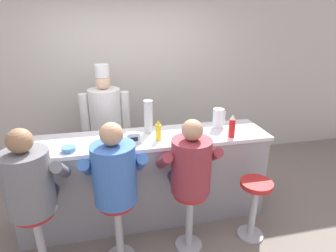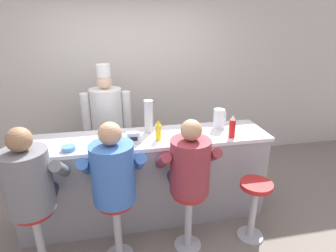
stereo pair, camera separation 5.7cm
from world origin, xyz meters
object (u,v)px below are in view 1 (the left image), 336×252
(coffee_mug_white, at_px, (116,143))
(diner_seated_grey, at_px, (30,185))
(mustard_bottle_yellow, at_px, (158,131))
(napkin_dispenser_chrome, at_px, (134,138))
(empty_stool_round, at_px, (254,200))
(ketchup_bottle_red, at_px, (232,127))
(hot_sauce_bottle_orange, at_px, (189,131))
(diner_seated_blue, at_px, (115,176))
(cup_stack_steel, at_px, (148,117))
(cereal_bowl, at_px, (69,149))
(cook_in_whites_near, at_px, (106,121))
(breakfast_plate, at_px, (105,138))
(coffee_mug_blue, at_px, (189,129))
(water_pitcher_clear, at_px, (218,118))
(diner_seated_maroon, at_px, (190,169))

(coffee_mug_white, xyz_separation_m, diner_seated_grey, (-0.74, -0.36, -0.16))
(mustard_bottle_yellow, xyz_separation_m, napkin_dispenser_chrome, (-0.26, -0.03, -0.04))
(diner_seated_grey, distance_m, empty_stool_round, 2.15)
(ketchup_bottle_red, distance_m, hot_sauce_bottle_orange, 0.46)
(hot_sauce_bottle_orange, distance_m, diner_seated_blue, 0.95)
(cup_stack_steel, bearing_deg, napkin_dispenser_chrome, -126.25)
(mustard_bottle_yellow, relative_size, napkin_dispenser_chrome, 1.70)
(cereal_bowl, xyz_separation_m, cook_in_whites_near, (0.36, 1.09, -0.12))
(breakfast_plate, bearing_deg, ketchup_bottle_red, -9.26)
(empty_stool_round, bearing_deg, ketchup_bottle_red, 108.78)
(hot_sauce_bottle_orange, height_order, cook_in_whites_near, cook_in_whites_near)
(breakfast_plate, xyz_separation_m, coffee_mug_blue, (0.92, -0.02, 0.04))
(diner_seated_grey, bearing_deg, hot_sauce_bottle_orange, 16.30)
(hot_sauce_bottle_orange, bearing_deg, empty_stool_round, -39.44)
(coffee_mug_blue, bearing_deg, cook_in_whites_near, 135.43)
(cup_stack_steel, xyz_separation_m, napkin_dispenser_chrome, (-0.20, -0.27, -0.13))
(empty_stool_round, bearing_deg, water_pitcher_clear, 103.81)
(water_pitcher_clear, relative_size, diner_seated_grey, 0.16)
(ketchup_bottle_red, bearing_deg, napkin_dispenser_chrome, 176.87)
(breakfast_plate, height_order, empty_stool_round, breakfast_plate)
(hot_sauce_bottle_orange, bearing_deg, mustard_bottle_yellow, -179.85)
(napkin_dispenser_chrome, xyz_separation_m, cook_in_whites_near, (-0.28, 1.04, -0.16))
(breakfast_plate, relative_size, diner_seated_grey, 0.16)
(diner_seated_maroon, bearing_deg, cereal_bowl, 161.86)
(mustard_bottle_yellow, relative_size, diner_seated_blue, 0.16)
(hot_sauce_bottle_orange, relative_size, empty_stool_round, 0.22)
(cook_in_whites_near, bearing_deg, coffee_mug_white, -85.14)
(water_pitcher_clear, bearing_deg, diner_seated_maroon, -128.98)
(water_pitcher_clear, xyz_separation_m, coffee_mug_blue, (-0.38, -0.10, -0.07))
(diner_seated_blue, xyz_separation_m, cook_in_whites_near, (-0.06, 1.45, 0.02))
(diner_seated_grey, height_order, empty_stool_round, diner_seated_grey)
(coffee_mug_blue, bearing_deg, ketchup_bottle_red, -25.40)
(ketchup_bottle_red, xyz_separation_m, cook_in_whites_near, (-1.33, 1.09, -0.22))
(cereal_bowl, height_order, cook_in_whites_near, cook_in_whites_near)
(mustard_bottle_yellow, xyz_separation_m, cup_stack_steel, (-0.07, 0.24, 0.08))
(diner_seated_maroon, distance_m, cook_in_whites_near, 1.64)
(coffee_mug_blue, height_order, diner_seated_maroon, diner_seated_maroon)
(cook_in_whites_near, bearing_deg, empty_stool_round, -45.49)
(napkin_dispenser_chrome, bearing_deg, empty_stool_round, -20.79)
(cup_stack_steel, relative_size, empty_stool_round, 0.55)
(ketchup_bottle_red, height_order, cook_in_whites_near, cook_in_whites_near)
(coffee_mug_blue, xyz_separation_m, diner_seated_grey, (-1.55, -0.56, -0.16))
(napkin_dispenser_chrome, height_order, cook_in_whites_near, cook_in_whites_near)
(mustard_bottle_yellow, height_order, cup_stack_steel, cup_stack_steel)
(coffee_mug_white, relative_size, diner_seated_maroon, 0.09)
(diner_seated_maroon, bearing_deg, coffee_mug_blue, 74.98)
(napkin_dispenser_chrome, distance_m, cook_in_whites_near, 1.08)
(cereal_bowl, bearing_deg, napkin_dispenser_chrome, 4.71)
(napkin_dispenser_chrome, height_order, diner_seated_blue, diner_seated_blue)
(hot_sauce_bottle_orange, distance_m, diner_seated_grey, 1.60)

